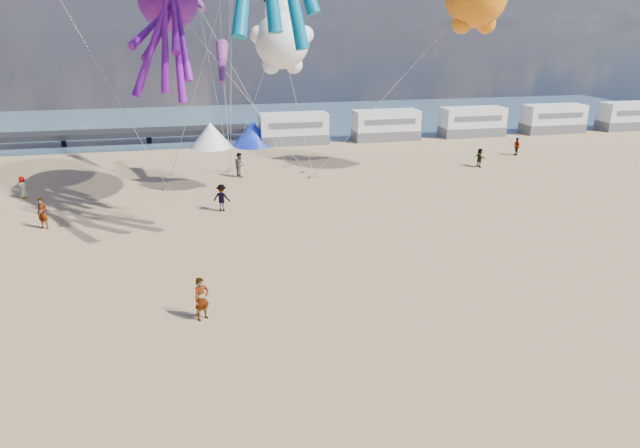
{
  "coord_description": "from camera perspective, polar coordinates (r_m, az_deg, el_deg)",
  "views": [
    {
      "loc": [
        -3.55,
        -14.92,
        11.19
      ],
      "look_at": [
        1.1,
        6.0,
        3.65
      ],
      "focal_mm": 32.0,
      "sensor_mm": 36.0,
      "label": 1
    }
  ],
  "objects": [
    {
      "name": "beachgoer_4",
      "position": [
        49.08,
        15.68,
        6.41
      ],
      "size": [
        0.44,
        0.93,
        1.54
      ],
      "primitive_type": "imported",
      "rotation": [
        0.0,
        0.0,
        1.64
      ],
      "color": "#7F6659",
      "rests_on": "ground"
    },
    {
      "name": "sandbag_b",
      "position": [
        45.45,
        -1.43,
        5.27
      ],
      "size": [
        0.5,
        0.35,
        0.22
      ],
      "primitive_type": "cube",
      "color": "gray",
      "rests_on": "ground"
    },
    {
      "name": "beachgoer_6",
      "position": [
        43.48,
        -27.58,
        3.28
      ],
      "size": [
        0.48,
        0.62,
        1.53
      ],
      "primitive_type": "imported",
      "rotation": [
        0.0,
        0.0,
        4.93
      ],
      "color": "#7F6659",
      "rests_on": "ground"
    },
    {
      "name": "sandbag_a",
      "position": [
        42.13,
        -14.98,
        3.47
      ],
      "size": [
        0.5,
        0.35,
        0.22
      ],
      "primitive_type": "cube",
      "color": "gray",
      "rests_on": "ground"
    },
    {
      "name": "standing_person",
      "position": [
        23.24,
        -11.75,
        -7.34
      ],
      "size": [
        0.78,
        0.7,
        1.8
      ],
      "primitive_type": "imported",
      "rotation": [
        0.0,
        0.0,
        0.53
      ],
      "color": "tan",
      "rests_on": "ground"
    },
    {
      "name": "beachgoer_2",
      "position": [
        36.36,
        -9.8,
        2.6
      ],
      "size": [
        1.03,
        0.93,
        1.74
      ],
      "primitive_type": "imported",
      "rotation": [
        0.0,
        0.0,
        2.76
      ],
      "color": "#7F6659",
      "rests_on": "ground"
    },
    {
      "name": "kite_panda",
      "position": [
        37.38,
        -3.82,
        17.8
      ],
      "size": [
        5.34,
        5.2,
        5.86
      ],
      "primitive_type": null,
      "rotation": [
        0.0,
        0.0,
        -0.4
      ],
      "color": "white"
    },
    {
      "name": "motorhome_2",
      "position": [
        62.65,
        14.98,
        9.84
      ],
      "size": [
        6.6,
        2.5,
        3.0
      ],
      "primitive_type": "cube",
      "color": "silver",
      "rests_on": "ground"
    },
    {
      "name": "tent_white",
      "position": [
        55.84,
        -10.86,
        8.74
      ],
      "size": [
        4.0,
        4.0,
        2.4
      ],
      "primitive_type": "cone",
      "color": "white",
      "rests_on": "ground"
    },
    {
      "name": "beachgoer_7",
      "position": [
        44.55,
        -8.05,
        5.89
      ],
      "size": [
        0.92,
        1.08,
        1.88
      ],
      "primitive_type": "imported",
      "rotation": [
        0.0,
        0.0,
        1.98
      ],
      "color": "#7F6659",
      "rests_on": "ground"
    },
    {
      "name": "motorhome_4",
      "position": [
        73.29,
        28.51,
        9.48
      ],
      "size": [
        6.6,
        2.5,
        3.0
      ],
      "primitive_type": "cube",
      "color": "silver",
      "rests_on": "ground"
    },
    {
      "name": "kite_octopus_purple",
      "position": [
        39.44,
        -14.97,
        20.83
      ],
      "size": [
        6.51,
        9.44,
        9.93
      ],
      "primitive_type": null,
      "rotation": [
        0.0,
        0.0,
        -0.35
      ],
      "color": "#620D84"
    },
    {
      "name": "sandbag_d",
      "position": [
        47.46,
        -3.27,
        5.85
      ],
      "size": [
        0.5,
        0.35,
        0.22
      ],
      "primitive_type": "cube",
      "color": "gray",
      "rests_on": "ground"
    },
    {
      "name": "motorhome_3",
      "position": [
        67.51,
        22.28,
        9.71
      ],
      "size": [
        6.6,
        2.5,
        3.0
      ],
      "primitive_type": "cube",
      "color": "silver",
      "rests_on": "ground"
    },
    {
      "name": "sandbag_c",
      "position": [
        43.97,
        -0.68,
        4.79
      ],
      "size": [
        0.5,
        0.35,
        0.22
      ],
      "primitive_type": "cube",
      "color": "gray",
      "rests_on": "ground"
    },
    {
      "name": "beachgoer_3",
      "position": [
        54.58,
        19.05,
        7.34
      ],
      "size": [
        0.62,
        1.04,
        1.58
      ],
      "primitive_type": "imported",
      "rotation": [
        0.0,
        0.0,
        4.74
      ],
      "color": "#7F6659",
      "rests_on": "ground"
    },
    {
      "name": "ground",
      "position": [
        18.98,
        0.72,
        -16.73
      ],
      "size": [
        120.0,
        120.0,
        0.0
      ],
      "primitive_type": "plane",
      "color": "tan",
      "rests_on": "ground"
    },
    {
      "name": "beachgoer_5",
      "position": [
        36.33,
        -25.99,
        0.95
      ],
      "size": [
        1.77,
        1.26,
        1.84
      ],
      "primitive_type": "imported",
      "rotation": [
        0.0,
        0.0,
        5.81
      ],
      "color": "#7F6659",
      "rests_on": "ground"
    },
    {
      "name": "water",
      "position": [
        70.9,
        -9.65,
        10.05
      ],
      "size": [
        120.0,
        120.0,
        0.0
      ],
      "primitive_type": "plane",
      "color": "#375469",
      "rests_on": "ground"
    },
    {
      "name": "tent_blue",
      "position": [
        56.1,
        -6.73,
        8.99
      ],
      "size": [
        4.0,
        4.0,
        2.4
      ],
      "primitive_type": "cone",
      "color": "#1933CC",
      "rests_on": "ground"
    },
    {
      "name": "sandbag_e",
      "position": [
        46.28,
        -8.91,
        5.3
      ],
      "size": [
        0.5,
        0.35,
        0.22
      ],
      "primitive_type": "cube",
      "color": "gray",
      "rests_on": "ground"
    },
    {
      "name": "motorhome_0",
      "position": [
        56.58,
        -2.66,
        9.5
      ],
      "size": [
        6.6,
        2.5,
        3.0
      ],
      "primitive_type": "cube",
      "color": "silver",
      "rests_on": "ground"
    },
    {
      "name": "windsock_right",
      "position": [
        41.11,
        -9.77,
        15.6
      ],
      "size": [
        1.32,
        4.81,
        4.75
      ],
      "primitive_type": null,
      "rotation": [
        0.0,
        0.0,
        -0.09
      ],
      "color": "red"
    },
    {
      "name": "motorhome_1",
      "position": [
        58.93,
        6.61,
        9.79
      ],
      "size": [
        6.6,
        2.5,
        3.0
      ],
      "primitive_type": "cube",
      "color": "silver",
      "rests_on": "ground"
    }
  ]
}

